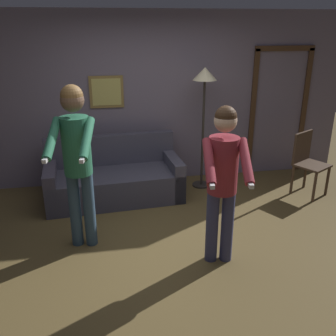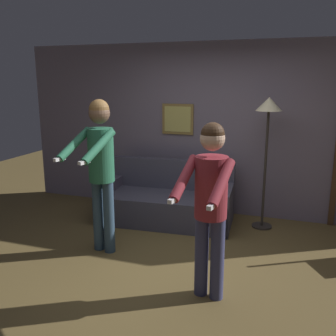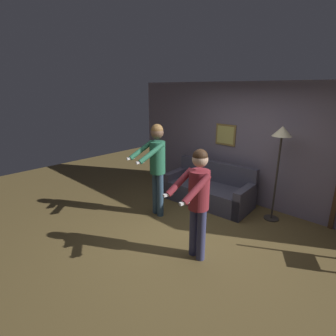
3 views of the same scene
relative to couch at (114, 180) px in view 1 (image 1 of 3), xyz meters
name	(u,v)px [view 1 (image 1 of 3)]	position (x,y,z in m)	size (l,w,h in m)	color
ground_plane	(172,244)	(0.59, -1.38, -0.28)	(12.00, 12.00, 0.00)	brown
back_wall_assembly	(149,100)	(0.62, 0.65, 1.02)	(6.40, 0.10, 2.60)	slate
couch	(114,180)	(0.00, 0.00, 0.00)	(1.96, 0.99, 0.87)	#474555
torchiere_lamp	(204,88)	(1.36, 0.20, 1.26)	(0.35, 0.35, 1.82)	#332D28
person_standing_left	(76,152)	(-0.40, -1.21, 0.85)	(0.51, 0.74, 1.83)	#324B63
person_standing_right	(223,173)	(1.03, -1.77, 0.74)	(0.50, 0.67, 1.68)	#3B3E67
dining_chair_distant	(307,160)	(2.81, -0.32, 0.25)	(0.57, 0.57, 0.93)	#4C3828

